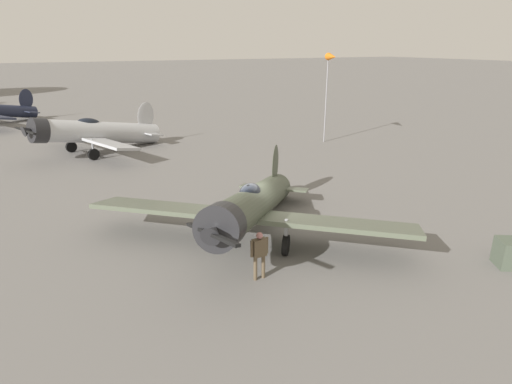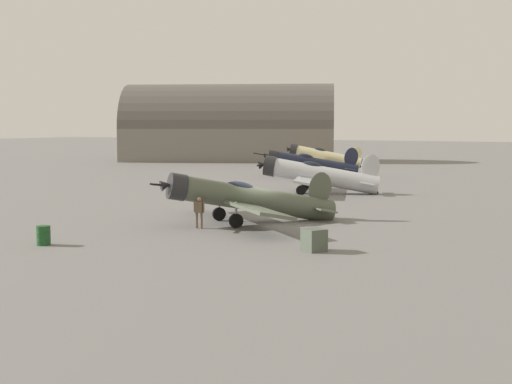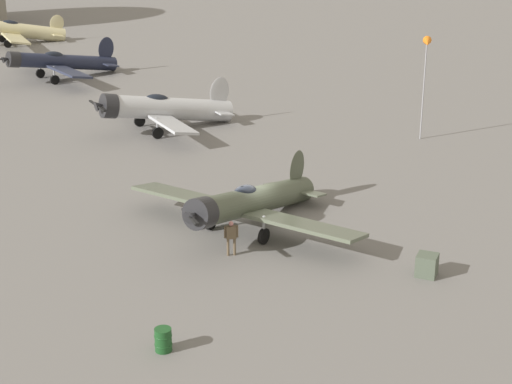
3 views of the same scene
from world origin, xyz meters
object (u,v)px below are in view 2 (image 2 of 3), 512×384
Objects in this scene: ground_crew_mechanic at (199,209)px; equipment_crate at (314,240)px; airplane_outer_stand at (323,156)px; airplane_foreground at (247,199)px; fuel_drum at (43,235)px; airplane_mid_apron at (317,175)px; airplane_far_line at (310,163)px.

ground_crew_mechanic is 9.07m from equipment_crate.
ground_crew_mechanic is (54.86, 16.32, -0.39)m from airplane_outer_stand.
airplane_foreground is 9.61m from equipment_crate.
ground_crew_mechanic is 8.81m from fuel_drum.
equipment_crate is at bearing 88.96° from airplane_foreground.
airplane_outer_stand reaches higher than airplane_foreground.
fuel_drum is at bearing -68.49° from equipment_crate.
airplane_foreground is 18.44m from airplane_mid_apron.
airplane_far_line is 46.55m from fuel_drum.
fuel_drum is (46.00, 7.05, -1.06)m from airplane_far_line.
ground_crew_mechanic is at bearing 77.20° from airplane_far_line.
ground_crew_mechanic is (21.15, 2.29, -0.49)m from airplane_mid_apron.
airplane_foreground is 54.72m from airplane_outer_stand.
ground_crew_mechanic is at bearing 89.24° from airplane_outer_stand.
airplane_mid_apron reaches higher than airplane_far_line.
airplane_mid_apron is 36.52m from airplane_outer_stand.
airplane_foreground is 8.93× the size of equipment_crate.
airplane_far_line reaches higher than airplane_outer_stand.
airplane_foreground is 0.89× the size of airplane_outer_stand.
airplane_mid_apron reaches higher than fuel_drum.
airplane_far_line is 9.08× the size of equipment_crate.
airplane_outer_stand is at bearing -87.81° from airplane_mid_apron.
airplane_foreground reaches higher than equipment_crate.
fuel_drum is (8.06, -3.52, -0.59)m from ground_crew_mechanic.
equipment_crate is (58.22, 24.73, -0.93)m from airplane_outer_stand.
airplane_far_line is at bearing -155.33° from equipment_crate.
airplane_foreground is 0.98× the size of airplane_far_line.
fuel_drum is (62.92, 12.80, -0.98)m from airplane_outer_stand.
airplane_mid_apron is 21.28m from ground_crew_mechanic.
airplane_outer_stand is (-51.80, -17.64, 0.02)m from airplane_foreground.
airplane_outer_stand is 10.05× the size of equipment_crate.
airplane_outer_stand reaches higher than ground_crew_mechanic.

